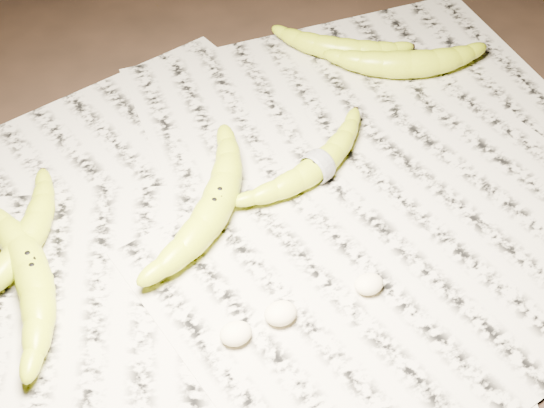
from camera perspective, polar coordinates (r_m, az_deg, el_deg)
name	(u,v)px	position (r m, az deg, el deg)	size (l,w,h in m)	color
ground	(277,232)	(0.87, 0.40, -2.10)	(3.00, 3.00, 0.00)	black
newspaper_patch	(266,211)	(0.89, -0.47, -0.54)	(0.90, 0.70, 0.01)	#BAB3A0
banana_left_a	(31,269)	(0.84, -17.72, -4.65)	(0.22, 0.06, 0.04)	#B9D91B
banana_left_b	(26,238)	(0.87, -18.01, -2.48)	(0.18, 0.06, 0.03)	#B9D91B
banana_center	(216,203)	(0.86, -4.25, 0.06)	(0.22, 0.07, 0.04)	#B9D91B
banana_taped	(318,164)	(0.91, 3.47, 3.01)	(0.20, 0.05, 0.03)	#B9D91B
banana_upper_a	(338,47)	(1.10, 4.98, 11.73)	(0.17, 0.05, 0.03)	#B9D91B
banana_upper_b	(409,62)	(1.08, 10.31, 10.47)	(0.19, 0.06, 0.04)	#B9D91B
measuring_tape	(318,164)	(0.91, 3.47, 3.01)	(0.04, 0.04, 0.00)	white
flesh_chunk_a	(236,331)	(0.77, -2.75, -9.55)	(0.03, 0.03, 0.02)	beige
flesh_chunk_b	(281,311)	(0.78, 0.66, -8.06)	(0.03, 0.03, 0.02)	beige
flesh_chunk_c	(369,282)	(0.81, 7.32, -5.83)	(0.03, 0.03, 0.02)	beige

